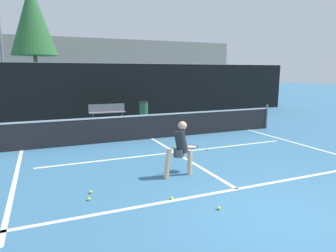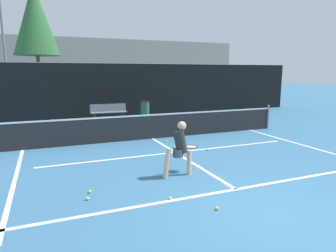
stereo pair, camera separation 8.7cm
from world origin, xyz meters
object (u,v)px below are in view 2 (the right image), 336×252
(trash_bin, at_px, (145,110))
(parked_car, at_px, (165,100))
(courtside_bench, at_px, (109,111))
(player_practicing, at_px, (180,146))

(trash_bin, relative_size, parked_car, 0.20)
(courtside_bench, xyz_separation_m, parked_car, (4.91, 4.25, 0.08))
(player_practicing, height_order, parked_car, player_practicing)
(player_practicing, distance_m, parked_car, 14.35)
(player_practicing, bearing_deg, trash_bin, 72.60)
(courtside_bench, distance_m, trash_bin, 1.93)
(player_practicing, xyz_separation_m, trash_bin, (2.01, 8.92, -0.27))
(player_practicing, xyz_separation_m, courtside_bench, (0.10, 9.19, -0.27))
(player_practicing, height_order, trash_bin, player_practicing)
(courtside_bench, height_order, parked_car, parked_car)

